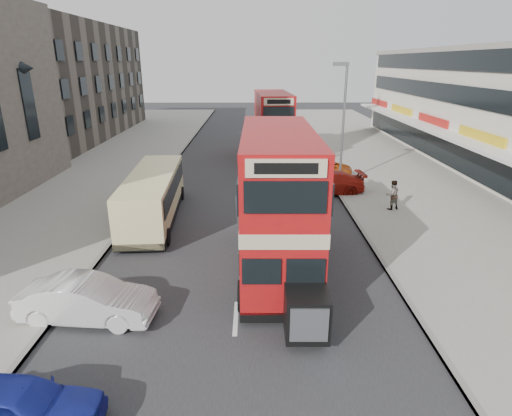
% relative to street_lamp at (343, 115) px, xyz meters
% --- Properties ---
extents(ground, '(160.00, 160.00, 0.00)m').
position_rel_street_lamp_xyz_m(ground, '(-6.52, -18.00, -4.78)').
color(ground, '#28282B').
rests_on(ground, ground).
extents(road_surface, '(12.00, 90.00, 0.01)m').
position_rel_street_lamp_xyz_m(road_surface, '(-6.52, 2.00, -4.78)').
color(road_surface, '#28282B').
rests_on(road_surface, ground).
extents(pavement_right, '(12.00, 90.00, 0.15)m').
position_rel_street_lamp_xyz_m(pavement_right, '(5.48, 2.00, -4.71)').
color(pavement_right, gray).
rests_on(pavement_right, ground).
extents(pavement_left, '(12.00, 90.00, 0.15)m').
position_rel_street_lamp_xyz_m(pavement_left, '(-18.52, 2.00, -4.71)').
color(pavement_left, gray).
rests_on(pavement_left, ground).
extents(kerb_left, '(0.20, 90.00, 0.16)m').
position_rel_street_lamp_xyz_m(kerb_left, '(-12.62, 2.00, -4.71)').
color(kerb_left, gray).
rests_on(kerb_left, ground).
extents(kerb_right, '(0.20, 90.00, 0.16)m').
position_rel_street_lamp_xyz_m(kerb_right, '(-0.42, 2.00, -4.71)').
color(kerb_right, gray).
rests_on(kerb_right, ground).
extents(brick_terrace, '(14.00, 28.00, 12.00)m').
position_rel_street_lamp_xyz_m(brick_terrace, '(-28.52, 20.00, 1.22)').
color(brick_terrace, '#66594C').
rests_on(brick_terrace, ground).
extents(commercial_row, '(9.90, 46.20, 9.30)m').
position_rel_street_lamp_xyz_m(commercial_row, '(13.42, 4.00, -0.09)').
color(commercial_row, beige).
rests_on(commercial_row, ground).
extents(street_lamp, '(1.00, 0.20, 8.12)m').
position_rel_street_lamp_xyz_m(street_lamp, '(0.00, 0.00, 0.00)').
color(street_lamp, slate).
rests_on(street_lamp, ground).
extents(bus_main, '(2.83, 10.03, 5.51)m').
position_rel_street_lamp_xyz_m(bus_main, '(-4.95, -12.31, -1.88)').
color(bus_main, black).
rests_on(bus_main, ground).
extents(bus_second, '(3.22, 9.98, 5.47)m').
position_rel_street_lamp_xyz_m(bus_second, '(-4.17, 8.73, -1.91)').
color(bus_second, black).
rests_on(bus_second, ground).
extents(coach, '(2.86, 9.19, 2.40)m').
position_rel_street_lamp_xyz_m(coach, '(-11.27, -6.61, -3.37)').
color(coach, black).
rests_on(coach, ground).
extents(car_left_near, '(4.00, 1.81, 1.33)m').
position_rel_street_lamp_xyz_m(car_left_near, '(-11.37, -20.48, -4.12)').
color(car_left_near, navy).
rests_on(car_left_near, ground).
extents(car_left_front, '(4.56, 1.94, 1.46)m').
position_rel_street_lamp_xyz_m(car_left_front, '(-11.40, -16.00, -4.05)').
color(car_left_front, silver).
rests_on(car_left_front, ground).
extents(car_right_a, '(5.12, 2.43, 1.44)m').
position_rel_street_lamp_xyz_m(car_right_a, '(-1.25, -1.97, -4.06)').
color(car_right_a, '#A01910').
rests_on(car_right_a, ground).
extents(car_right_b, '(5.17, 2.85, 1.37)m').
position_rel_street_lamp_xyz_m(car_right_b, '(-1.31, 1.45, -4.10)').
color(car_right_b, '#BF5013').
rests_on(car_right_b, ground).
extents(car_right_c, '(4.07, 1.99, 1.34)m').
position_rel_street_lamp_xyz_m(car_right_c, '(-1.32, 12.16, -4.12)').
color(car_right_c, '#5C7FB8').
rests_on(car_right_c, ground).
extents(pedestrian_near, '(0.73, 0.60, 1.72)m').
position_rel_street_lamp_xyz_m(pedestrian_near, '(1.98, -5.43, -3.77)').
color(pedestrian_near, gray).
rests_on(pedestrian_near, pavement_right).
extents(cyclist, '(0.77, 1.77, 1.92)m').
position_rel_street_lamp_xyz_m(cyclist, '(-2.92, 0.20, -4.15)').
color(cyclist, gray).
rests_on(cyclist, ground).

